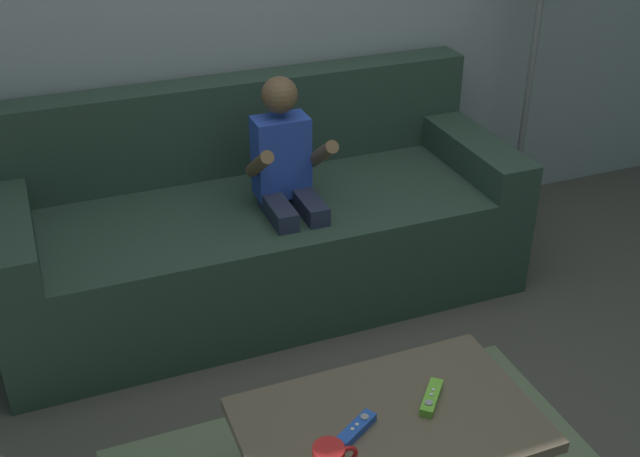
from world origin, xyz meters
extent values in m
cube|color=#2D4238|center=(-0.19, 1.15, 0.22)|extent=(2.05, 0.80, 0.44)
cube|color=#2D4238|center=(-0.19, 1.47, 0.64)|extent=(2.05, 0.16, 0.39)
cube|color=#2D4238|center=(-1.13, 1.15, 0.51)|extent=(0.18, 0.80, 0.14)
cube|color=#2D4238|center=(0.74, 1.15, 0.51)|extent=(0.18, 0.80, 0.14)
cylinder|color=#282D47|center=(-0.18, 0.85, 0.22)|extent=(0.07, 0.07, 0.44)
cylinder|color=#282D47|center=(-0.05, 0.85, 0.22)|extent=(0.07, 0.07, 0.44)
cube|color=#282D47|center=(-0.18, 0.98, 0.47)|extent=(0.08, 0.26, 0.08)
cube|color=#282D47|center=(-0.05, 0.98, 0.47)|extent=(0.08, 0.26, 0.08)
cube|color=blue|center=(-0.11, 1.11, 0.63)|extent=(0.21, 0.12, 0.32)
cylinder|color=brown|center=(-0.24, 1.00, 0.67)|extent=(0.05, 0.23, 0.18)
cylinder|color=brown|center=(0.01, 1.00, 0.67)|extent=(0.05, 0.23, 0.18)
sphere|color=brown|center=(-0.11, 1.11, 0.87)|extent=(0.14, 0.14, 0.14)
cube|color=brown|center=(-0.23, -0.09, 0.37)|extent=(0.80, 0.49, 0.04)
cylinder|color=gray|center=(0.12, 0.10, 0.18)|extent=(0.04, 0.04, 0.35)
cube|color=blue|center=(-0.33, -0.11, 0.40)|extent=(0.14, 0.10, 0.02)
cylinder|color=#99999E|center=(-0.30, -0.09, 0.41)|extent=(0.02, 0.02, 0.00)
cylinder|color=silver|center=(-0.33, -0.10, 0.41)|extent=(0.01, 0.01, 0.00)
cylinder|color=silver|center=(-0.35, -0.12, 0.41)|extent=(0.01, 0.01, 0.00)
cube|color=#72C638|center=(-0.09, -0.07, 0.40)|extent=(0.12, 0.13, 0.02)
cylinder|color=#99999E|center=(-0.12, -0.10, 0.41)|extent=(0.02, 0.02, 0.00)
cylinder|color=silver|center=(-0.09, -0.07, 0.41)|extent=(0.01, 0.01, 0.00)
cylinder|color=silver|center=(-0.08, -0.06, 0.41)|extent=(0.01, 0.01, 0.00)
torus|color=red|center=(-0.41, -0.22, 0.44)|extent=(0.06, 0.01, 0.06)
cylinder|color=black|center=(1.15, 1.33, 0.01)|extent=(0.24, 0.24, 0.02)
cylinder|color=slate|center=(1.15, 1.33, 0.71)|extent=(0.03, 0.03, 1.37)
camera|label=1|loc=(-0.98, -1.49, 1.88)|focal=44.25mm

